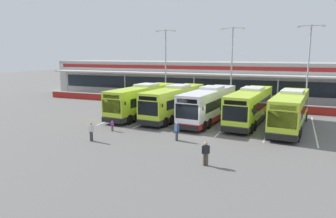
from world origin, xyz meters
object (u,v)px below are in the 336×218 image
(coach_bus_centre, at_px, (209,105))
(coach_bus_rightmost, at_px, (290,111))
(coach_bus_leftmost, at_px, (143,101))
(pedestrian_child, at_px, (112,126))
(lamp_post_east, at_px, (309,62))
(pedestrian_approaching_bus, at_px, (177,131))
(lamp_post_centre, at_px, (232,62))
(pedestrian_near_bin, at_px, (206,153))
(coach_bus_right_centre, at_px, (250,107))
(pedestrian_in_dark_coat, at_px, (91,131))
(lamp_post_west, at_px, (166,61))
(coach_bus_left_centre, at_px, (175,103))

(coach_bus_centre, distance_m, coach_bus_rightmost, 8.38)
(coach_bus_leftmost, distance_m, pedestrian_child, 7.99)
(coach_bus_centre, relative_size, lamp_post_east, 1.12)
(coach_bus_centre, bearing_deg, coach_bus_leftmost, -179.30)
(coach_bus_leftmost, distance_m, pedestrian_approaching_bus, 11.55)
(coach_bus_leftmost, relative_size, coach_bus_centre, 1.00)
(lamp_post_centre, bearing_deg, pedestrian_near_bin, -82.54)
(pedestrian_approaching_bus, distance_m, lamp_post_centre, 20.15)
(coach_bus_centre, xyz_separation_m, pedestrian_child, (-7.40, -7.96, -1.24))
(coach_bus_rightmost, xyz_separation_m, pedestrian_near_bin, (-4.90, -13.20, -0.91))
(coach_bus_rightmost, xyz_separation_m, pedestrian_approaching_bus, (-8.84, -8.27, -0.91))
(coach_bus_right_centre, distance_m, pedestrian_in_dark_coat, 16.87)
(pedestrian_near_bin, bearing_deg, lamp_post_east, 74.94)
(coach_bus_rightmost, height_order, lamp_post_west, lamp_post_west)
(pedestrian_child, distance_m, pedestrian_near_bin, 12.26)
(pedestrian_approaching_bus, bearing_deg, coach_bus_rightmost, 43.09)
(coach_bus_leftmost, bearing_deg, lamp_post_west, 98.88)
(pedestrian_in_dark_coat, distance_m, lamp_post_centre, 24.16)
(coach_bus_leftmost, bearing_deg, pedestrian_in_dark_coat, -85.11)
(lamp_post_west, height_order, lamp_post_east, same)
(pedestrian_approaching_bus, relative_size, lamp_post_west, 0.15)
(coach_bus_rightmost, bearing_deg, coach_bus_right_centre, 164.49)
(lamp_post_centre, bearing_deg, pedestrian_in_dark_coat, -108.40)
(lamp_post_centre, bearing_deg, coach_bus_centre, -91.53)
(coach_bus_rightmost, bearing_deg, lamp_post_east, 81.55)
(coach_bus_centre, height_order, coach_bus_right_centre, same)
(pedestrian_approaching_bus, xyz_separation_m, lamp_post_centre, (0.76, 19.39, 5.42))
(pedestrian_in_dark_coat, relative_size, lamp_post_east, 0.15)
(lamp_post_east, bearing_deg, coach_bus_right_centre, -119.58)
(coach_bus_leftmost, distance_m, lamp_post_east, 21.63)
(coach_bus_rightmost, relative_size, lamp_post_west, 1.12)
(coach_bus_centre, bearing_deg, pedestrian_near_bin, -75.71)
(pedestrian_approaching_bus, bearing_deg, lamp_post_centre, 87.76)
(pedestrian_near_bin, distance_m, pedestrian_approaching_bus, 6.31)
(coach_bus_leftmost, relative_size, pedestrian_near_bin, 7.60)
(lamp_post_centre, bearing_deg, coach_bus_right_centre, -68.01)
(pedestrian_near_bin, height_order, lamp_post_east, lamp_post_east)
(coach_bus_centre, height_order, pedestrian_child, coach_bus_centre)
(coach_bus_rightmost, distance_m, pedestrian_approaching_bus, 12.14)
(lamp_post_east, bearing_deg, pedestrian_near_bin, -105.06)
(coach_bus_right_centre, bearing_deg, pedestrian_child, -143.55)
(coach_bus_rightmost, distance_m, pedestrian_near_bin, 14.11)
(lamp_post_west, bearing_deg, lamp_post_east, -1.26)
(coach_bus_centre, height_order, pedestrian_near_bin, coach_bus_centre)
(pedestrian_in_dark_coat, distance_m, pedestrian_child, 3.71)
(coach_bus_leftmost, height_order, coach_bus_centre, same)
(coach_bus_left_centre, xyz_separation_m, coach_bus_centre, (4.12, -0.17, 0.00))
(coach_bus_leftmost, height_order, lamp_post_west, lamp_post_west)
(coach_bus_rightmost, bearing_deg, coach_bus_centre, 177.08)
(coach_bus_leftmost, bearing_deg, lamp_post_east, 30.84)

